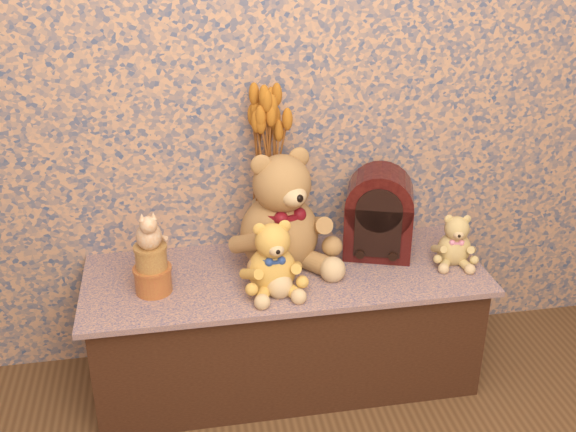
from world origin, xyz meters
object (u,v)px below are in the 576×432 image
object	(u,v)px
teddy_large	(279,204)
biscuit_tin_lower	(153,280)
teddy_small	(455,237)
teddy_medium	(272,253)
cathedral_radio	(379,212)
ceramic_vase	(269,227)
cat_figurine	(148,228)

from	to	relation	value
teddy_large	biscuit_tin_lower	size ratio (longest dim) A/B	3.80
teddy_small	biscuit_tin_lower	xyz separation A→B (m)	(-1.06, -0.02, -0.06)
teddy_medium	cathedral_radio	size ratio (longest dim) A/B	0.81
biscuit_tin_lower	teddy_medium	bearing A→B (deg)	-7.02
biscuit_tin_lower	ceramic_vase	bearing A→B (deg)	25.73
teddy_large	teddy_small	distance (m)	0.64
teddy_small	cat_figurine	distance (m)	1.07
teddy_small	cathedral_radio	world-z (taller)	cathedral_radio
teddy_medium	teddy_small	size ratio (longest dim) A/B	1.34
teddy_large	teddy_small	xyz separation A→B (m)	(0.62, -0.10, -0.13)
cathedral_radio	ceramic_vase	distance (m)	0.40
ceramic_vase	teddy_small	bearing A→B (deg)	-16.37
ceramic_vase	teddy_medium	bearing A→B (deg)	-96.80
teddy_small	cathedral_radio	size ratio (longest dim) A/B	0.61
teddy_medium	teddy_small	world-z (taller)	teddy_medium
teddy_medium	biscuit_tin_lower	xyz separation A→B (m)	(-0.39, 0.05, -0.09)
teddy_medium	cathedral_radio	xyz separation A→B (m)	(0.42, 0.18, 0.03)
teddy_small	ceramic_vase	xyz separation A→B (m)	(-0.64, 0.19, 0.00)
teddy_large	ceramic_vase	world-z (taller)	teddy_large
ceramic_vase	teddy_large	bearing A→B (deg)	-75.72
teddy_small	cathedral_radio	xyz separation A→B (m)	(-0.25, 0.11, 0.06)
cathedral_radio	cat_figurine	distance (m)	0.82
teddy_medium	cathedral_radio	distance (m)	0.45
teddy_large	teddy_medium	xyz separation A→B (m)	(-0.05, -0.16, -0.10)
teddy_large	biscuit_tin_lower	bearing A→B (deg)	175.17
teddy_medium	ceramic_vase	world-z (taller)	teddy_medium
teddy_small	cat_figurine	size ratio (longest dim) A/B	1.47
teddy_medium	biscuit_tin_lower	distance (m)	0.40
teddy_medium	cat_figurine	bearing A→B (deg)	167.64
teddy_small	biscuit_tin_lower	bearing A→B (deg)	-165.87
ceramic_vase	biscuit_tin_lower	bearing A→B (deg)	-154.27
cathedral_radio	cat_figurine	xyz separation A→B (m)	(-0.81, -0.13, 0.07)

